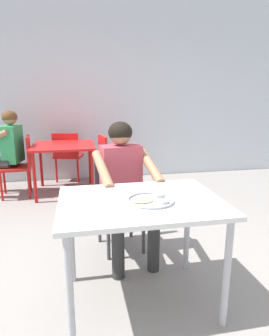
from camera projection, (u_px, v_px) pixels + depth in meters
ground_plane at (140, 299)px, 2.12m from camera, size 12.00×12.00×0.05m
back_wall at (98, 78)px, 4.88m from camera, size 12.00×0.12×3.40m
table_foreground at (140, 212)px, 1.91m from camera, size 1.04×0.77×0.75m
thali_tray at (151, 200)px, 1.85m from camera, size 0.30×0.30×0.03m
chair_foreground at (118, 197)px, 2.76m from camera, size 0.46×0.48×0.83m
diner_foreground at (124, 179)px, 2.50m from camera, size 0.55×0.59×1.19m
table_background_red at (64, 150)px, 4.26m from camera, size 0.89×0.90×0.72m
chair_red_left at (21, 162)px, 4.15m from camera, size 0.48×0.45×0.86m
chair_red_right at (110, 159)px, 4.41m from camera, size 0.48×0.50×0.84m
chair_red_far at (68, 153)px, 4.88m from camera, size 0.52×0.51×0.82m
patron_background at (6, 146)px, 4.11m from camera, size 0.60×0.57×1.21m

